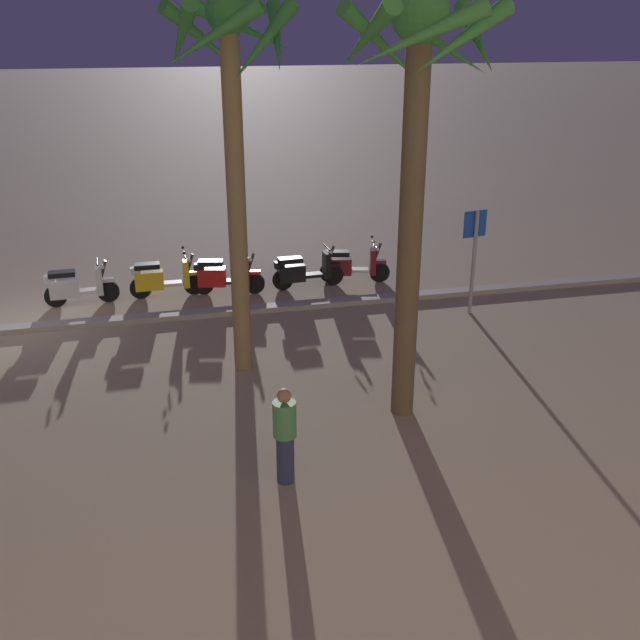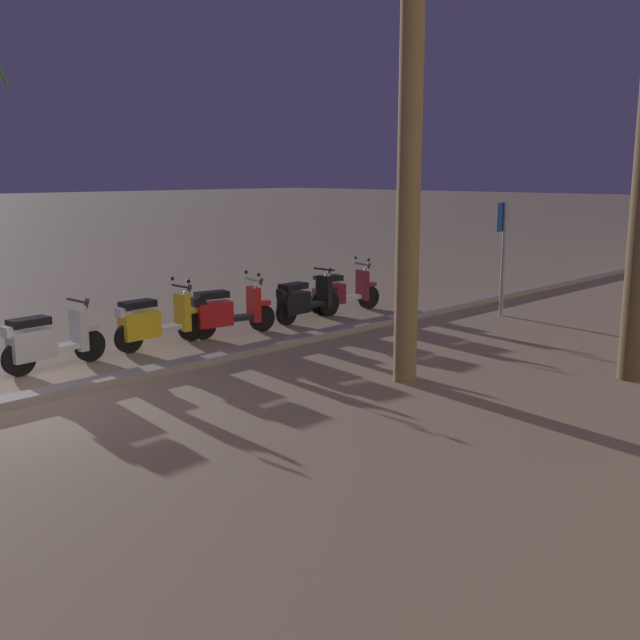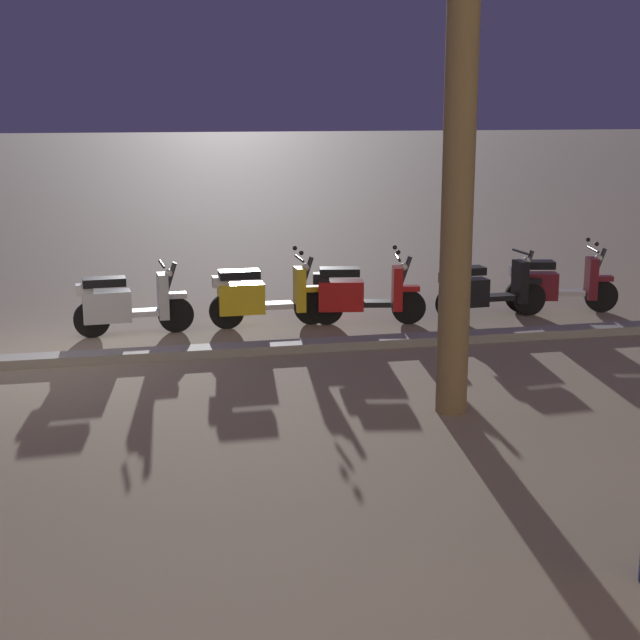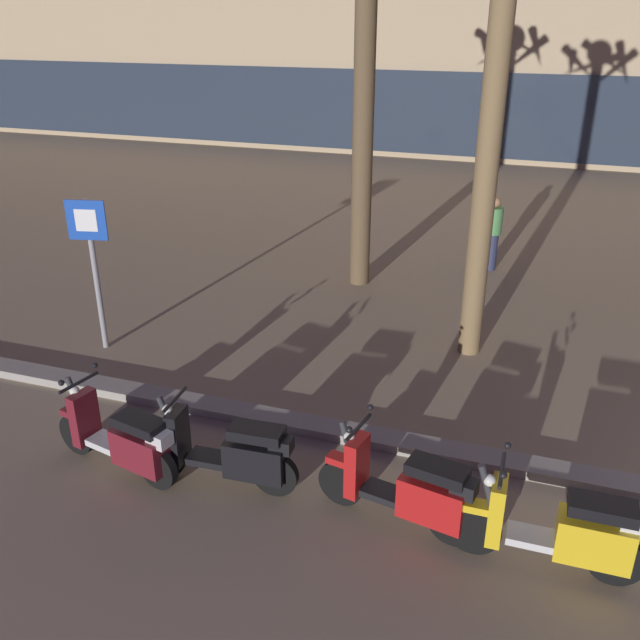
{
  "view_description": "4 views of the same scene",
  "coord_description": "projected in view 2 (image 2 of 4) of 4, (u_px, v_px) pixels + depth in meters",
  "views": [
    {
      "loc": [
        -3.15,
        15.78,
        6.28
      ],
      "look_at": [
        -5.95,
        3.74,
        1.22
      ],
      "focal_mm": 41.06,
      "sensor_mm": 36.0,
      "label": 1
    },
    {
      "loc": [
        3.86,
        9.5,
        3.02
      ],
      "look_at": [
        -3.93,
        1.81,
        0.86
      ],
      "focal_mm": 42.02,
      "sensor_mm": 36.0,
      "label": 2
    },
    {
      "loc": [
        -1.08,
        12.27,
        3.29
      ],
      "look_at": [
        -3.0,
        3.56,
        1.25
      ],
      "focal_mm": 53.3,
      "sensor_mm": 36.0,
      "label": 3
    },
    {
      "loc": [
        -3.71,
        -7.01,
        4.92
      ],
      "look_at": [
        -6.47,
        1.09,
        1.04
      ],
      "focal_mm": 38.53,
      "sensor_mm": 36.0,
      "label": 4
    }
  ],
  "objects": [
    {
      "name": "curb_strip",
      "position": [
        11.0,
        402.0,
        9.83
      ],
      "size": [
        60.0,
        0.36,
        0.12
      ],
      "primitive_type": "cube",
      "color": "gray",
      "rests_on": "ground"
    },
    {
      "name": "scooter_red_second_in_line",
      "position": [
        226.0,
        312.0,
        13.95
      ],
      "size": [
        1.76,
        0.66,
        1.17
      ],
      "color": "black",
      "rests_on": "ground"
    },
    {
      "name": "scooter_yellow_gap_after_mid",
      "position": [
        153.0,
        322.0,
        13.0
      ],
      "size": [
        1.81,
        0.56,
        1.17
      ],
      "color": "black",
      "rests_on": "ground"
    },
    {
      "name": "crossing_sign",
      "position": [
        503.0,
        245.0,
        15.8
      ],
      "size": [
        0.59,
        0.18,
        2.4
      ],
      "color": "#939399",
      "rests_on": "ground"
    },
    {
      "name": "scooter_maroon_lead_nearest",
      "position": [
        340.0,
        292.0,
        16.35
      ],
      "size": [
        1.79,
        0.7,
        1.17
      ],
      "color": "black",
      "rests_on": "ground"
    },
    {
      "name": "scooter_black_far_back",
      "position": [
        304.0,
        300.0,
        15.34
      ],
      "size": [
        1.85,
        0.56,
        1.04
      ],
      "color": "black",
      "rests_on": "ground"
    },
    {
      "name": "palm_tree_near_sign",
      "position": [
        413.0,
        16.0,
        10.06
      ],
      "size": [
        2.4,
        2.48,
        6.79
      ],
      "color": "olive",
      "rests_on": "ground"
    },
    {
      "name": "scooter_silver_tail_end",
      "position": [
        47.0,
        341.0,
        11.55
      ],
      "size": [
        1.73,
        0.56,
        1.04
      ],
      "color": "black",
      "rests_on": "ground"
    },
    {
      "name": "ground_plane",
      "position": [
        12.0,
        406.0,
        9.82
      ],
      "size": [
        200.0,
        200.0,
        0.0
      ],
      "primitive_type": "plane",
      "color": "#9E896B"
    }
  ]
}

